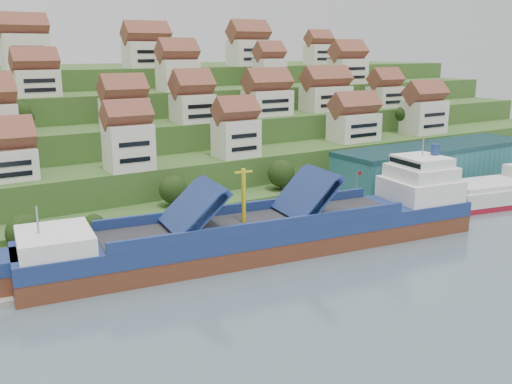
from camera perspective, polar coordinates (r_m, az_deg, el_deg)
ground at (r=112.40m, az=6.54°, el=-5.01°), size 300.00×300.00×0.00m
quay at (r=135.44m, az=9.12°, el=-1.29°), size 180.00×14.00×2.20m
hillside at (r=199.12m, az=-12.61°, el=6.27°), size 260.00×128.00×31.00m
hillside_village at (r=159.65m, az=-6.95°, el=9.68°), size 156.22×62.77×29.68m
hillside_trees at (r=139.77m, az=-6.54°, el=5.27°), size 137.36×62.62×31.02m
warehouse at (r=158.05m, az=17.44°, el=2.72°), size 60.00×15.00×10.00m
flagpole at (r=129.22m, az=10.07°, el=0.57°), size 1.28×0.16×8.00m
cargo_ship at (r=106.42m, az=2.19°, el=-3.98°), size 87.97×25.03×19.40m
second_ship at (r=151.87m, az=23.63°, el=0.04°), size 33.92×17.84×9.35m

